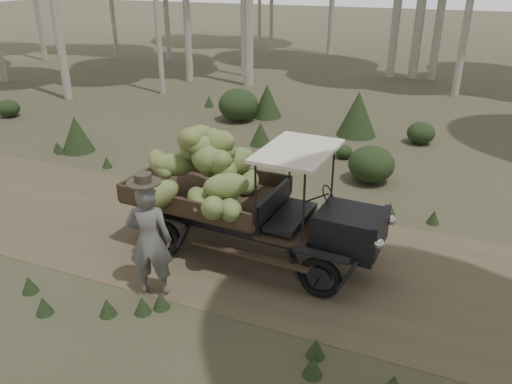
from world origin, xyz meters
TOP-DOWN VIEW (x-y plane):
  - ground at (0.00, 0.00)m, footprint 120.00×120.00m
  - dirt_track at (0.00, 0.00)m, footprint 70.00×4.00m
  - banana_truck at (1.30, -0.15)m, footprint 4.85×2.36m
  - farmer at (0.71, -1.86)m, footprint 0.83×0.68m
  - undergrowth at (1.45, -0.86)m, footprint 23.66×21.33m

SIDE VIEW (x-z plane):
  - ground at x=0.00m, z-range 0.00..0.00m
  - dirt_track at x=0.00m, z-range 0.00..0.01m
  - undergrowth at x=1.45m, z-range -0.15..1.24m
  - farmer at x=0.71m, z-range -0.06..2.05m
  - banana_truck at x=1.30m, z-range 0.19..2.64m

